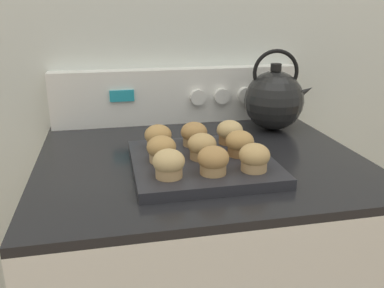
# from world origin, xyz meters

# --- Properties ---
(wall_back) EXTENTS (8.00, 0.05, 2.40)m
(wall_back) POSITION_xyz_m (0.00, 0.70, 1.20)
(wall_back) COLOR silver
(wall_back) RESTS_ON ground_plane
(control_panel) EXTENTS (0.74, 0.07, 0.16)m
(control_panel) POSITION_xyz_m (0.00, 0.65, 1.00)
(control_panel) COLOR white
(control_panel) RESTS_ON stove_range
(muffin_pan) EXTENTS (0.30, 0.30, 0.02)m
(muffin_pan) POSITION_xyz_m (-0.01, 0.27, 0.93)
(muffin_pan) COLOR #28282D
(muffin_pan) RESTS_ON stove_range
(muffin_r0_c0) EXTENTS (0.06, 0.06, 0.06)m
(muffin_r0_c0) POSITION_xyz_m (-0.10, 0.18, 0.97)
(muffin_r0_c0) COLOR tan
(muffin_r0_c0) RESTS_ON muffin_pan
(muffin_r0_c1) EXTENTS (0.06, 0.06, 0.06)m
(muffin_r0_c1) POSITION_xyz_m (-0.01, 0.18, 0.97)
(muffin_r0_c1) COLOR tan
(muffin_r0_c1) RESTS_ON muffin_pan
(muffin_r0_c2) EXTENTS (0.06, 0.06, 0.06)m
(muffin_r0_c2) POSITION_xyz_m (0.07, 0.18, 0.97)
(muffin_r0_c2) COLOR tan
(muffin_r0_c2) RESTS_ON muffin_pan
(muffin_r1_c0) EXTENTS (0.06, 0.06, 0.06)m
(muffin_r1_c0) POSITION_xyz_m (-0.10, 0.27, 0.97)
(muffin_r1_c0) COLOR tan
(muffin_r1_c0) RESTS_ON muffin_pan
(muffin_r1_c1) EXTENTS (0.06, 0.06, 0.06)m
(muffin_r1_c1) POSITION_xyz_m (-0.01, 0.27, 0.97)
(muffin_r1_c1) COLOR tan
(muffin_r1_c1) RESTS_ON muffin_pan
(muffin_r1_c2) EXTENTS (0.06, 0.06, 0.06)m
(muffin_r1_c2) POSITION_xyz_m (0.07, 0.27, 0.97)
(muffin_r1_c2) COLOR olive
(muffin_r1_c2) RESTS_ON muffin_pan
(muffin_r2_c0) EXTENTS (0.06, 0.06, 0.06)m
(muffin_r2_c0) POSITION_xyz_m (-0.10, 0.35, 0.97)
(muffin_r2_c0) COLOR tan
(muffin_r2_c0) RESTS_ON muffin_pan
(muffin_r2_c1) EXTENTS (0.06, 0.06, 0.06)m
(muffin_r2_c1) POSITION_xyz_m (-0.01, 0.36, 0.97)
(muffin_r2_c1) COLOR tan
(muffin_r2_c1) RESTS_ON muffin_pan
(muffin_r2_c2) EXTENTS (0.06, 0.06, 0.06)m
(muffin_r2_c2) POSITION_xyz_m (0.08, 0.35, 0.97)
(muffin_r2_c2) COLOR olive
(muffin_r2_c2) RESTS_ON muffin_pan
(tea_kettle) EXTENTS (0.20, 0.17, 0.23)m
(tea_kettle) POSITION_xyz_m (0.25, 0.51, 1.01)
(tea_kettle) COLOR black
(tea_kettle) RESTS_ON stove_range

